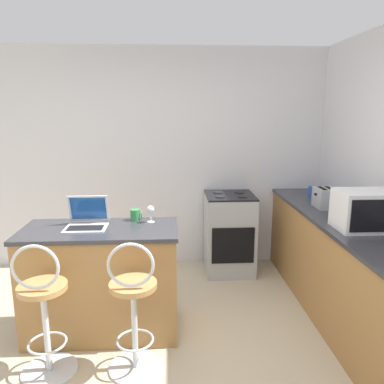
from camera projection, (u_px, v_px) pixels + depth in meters
name	position (u px, v px, depth m)	size (l,w,h in m)	color
wall_back	(157.00, 160.00, 4.49)	(12.00, 0.06, 2.60)	silver
breakfast_bar	(102.00, 281.00, 3.17)	(1.28, 0.60, 0.93)	#9E703D
counter_right	(342.00, 269.00, 3.40)	(0.59, 2.76, 0.93)	#9E703D
bar_stool_near	(44.00, 313.00, 2.63)	(0.40, 0.40, 1.02)	silver
bar_stool_far	(134.00, 311.00, 2.67)	(0.40, 0.40, 1.02)	silver
laptop	(87.00, 219.00, 3.10)	(0.34, 0.30, 0.25)	silver
microwave	(365.00, 210.00, 3.01)	(0.45, 0.34, 0.32)	white
toaster	(325.00, 198.00, 3.70)	(0.20, 0.25, 0.20)	#9EA3A8
stove_range	(229.00, 233.00, 4.39)	(0.55, 0.58, 0.94)	#9EA3A8
wine_glass_short	(151.00, 210.00, 3.21)	(0.07, 0.07, 0.15)	silver
mug_blue	(312.00, 190.00, 4.28)	(0.10, 0.08, 0.10)	#2D51AD
mug_white	(327.00, 195.00, 4.06)	(0.10, 0.08, 0.09)	white
mug_green	(136.00, 215.00, 3.28)	(0.10, 0.09, 0.10)	#338447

